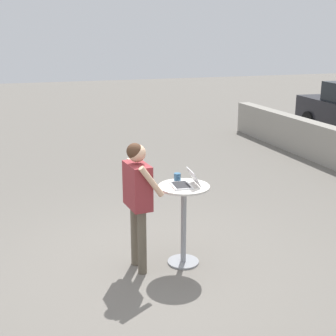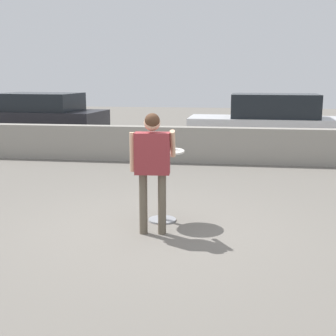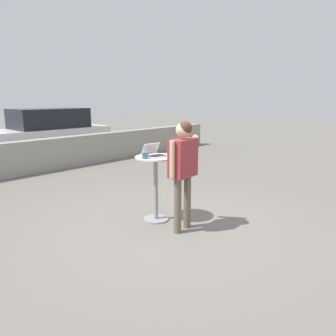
{
  "view_description": "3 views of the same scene",
  "coord_description": "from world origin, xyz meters",
  "px_view_note": "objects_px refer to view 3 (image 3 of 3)",
  "views": [
    {
      "loc": [
        5.19,
        -1.52,
        2.86
      ],
      "look_at": [
        -0.18,
        0.31,
        1.24
      ],
      "focal_mm": 50.0,
      "sensor_mm": 36.0,
      "label": 1
    },
    {
      "loc": [
        1.07,
        -6.1,
        2.12
      ],
      "look_at": [
        0.17,
        0.09,
        0.87
      ],
      "focal_mm": 50.0,
      "sensor_mm": 36.0,
      "label": 2
    },
    {
      "loc": [
        -3.61,
        -3.07,
        1.96
      ],
      "look_at": [
        -0.07,
        0.1,
        0.93
      ],
      "focal_mm": 35.0,
      "sensor_mm": 36.0,
      "label": 3
    }
  ],
  "objects_px": {
    "laptop": "(155,154)",
    "standing_person": "(183,162)",
    "coffee_mug": "(145,155)",
    "parked_car_near_street": "(46,132)",
    "cafe_table": "(156,179)"
  },
  "relations": [
    {
      "from": "laptop",
      "to": "standing_person",
      "type": "relative_size",
      "value": 0.22
    },
    {
      "from": "coffee_mug",
      "to": "parked_car_near_street",
      "type": "distance_m",
      "value": 7.45
    },
    {
      "from": "standing_person",
      "to": "parked_car_near_street",
      "type": "bearing_deg",
      "value": 75.44
    },
    {
      "from": "cafe_table",
      "to": "standing_person",
      "type": "relative_size",
      "value": 0.64
    },
    {
      "from": "parked_car_near_street",
      "to": "laptop",
      "type": "bearing_deg",
      "value": -105.42
    },
    {
      "from": "cafe_table",
      "to": "laptop",
      "type": "relative_size",
      "value": 2.96
    },
    {
      "from": "parked_car_near_street",
      "to": "cafe_table",
      "type": "bearing_deg",
      "value": -105.42
    },
    {
      "from": "coffee_mug",
      "to": "standing_person",
      "type": "bearing_deg",
      "value": -71.46
    },
    {
      "from": "laptop",
      "to": "standing_person",
      "type": "xyz_separation_m",
      "value": [
        -0.04,
        -0.6,
        -0.05
      ]
    },
    {
      "from": "standing_person",
      "to": "parked_car_near_street",
      "type": "height_order",
      "value": "standing_person"
    },
    {
      "from": "coffee_mug",
      "to": "cafe_table",
      "type": "bearing_deg",
      "value": 0.78
    },
    {
      "from": "coffee_mug",
      "to": "parked_car_near_street",
      "type": "xyz_separation_m",
      "value": [
        2.19,
        7.12,
        -0.3
      ]
    },
    {
      "from": "coffee_mug",
      "to": "parked_car_near_street",
      "type": "bearing_deg",
      "value": 72.86
    },
    {
      "from": "cafe_table",
      "to": "parked_car_near_street",
      "type": "height_order",
      "value": "parked_car_near_street"
    },
    {
      "from": "laptop",
      "to": "coffee_mug",
      "type": "height_order",
      "value": "laptop"
    }
  ]
}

